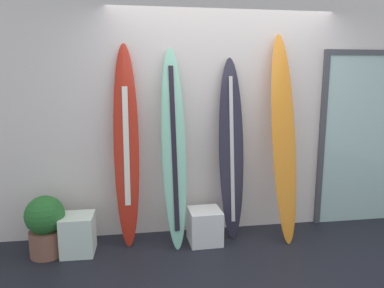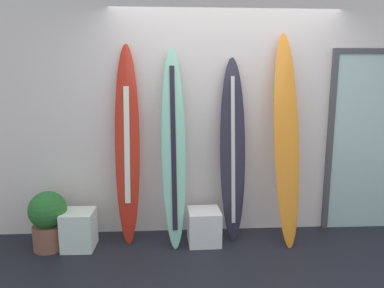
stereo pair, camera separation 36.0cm
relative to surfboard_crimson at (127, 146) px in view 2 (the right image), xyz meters
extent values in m
cube|color=black|center=(1.07, -1.01, -1.07)|extent=(8.00, 8.00, 0.04)
cube|color=silver|center=(1.07, 0.29, 0.35)|extent=(7.20, 0.20, 2.80)
ellipsoid|color=red|center=(0.00, 0.00, 0.01)|extent=(0.26, 0.36, 2.12)
cube|color=silver|center=(0.00, -0.03, 0.02)|extent=(0.06, 0.18, 1.22)
cone|color=black|center=(0.00, -0.08, -0.86)|extent=(0.07, 0.08, 0.11)
ellipsoid|color=#84C9AC|center=(0.49, -0.08, -0.01)|extent=(0.28, 0.49, 2.09)
cube|color=black|center=(0.49, -0.10, 0.00)|extent=(0.07, 0.36, 1.69)
ellipsoid|color=#262332|center=(1.13, 0.00, -0.06)|extent=(0.28, 0.33, 1.99)
cube|color=beige|center=(1.13, -0.03, -0.05)|extent=(0.04, 0.22, 1.57)
ellipsoid|color=orange|center=(1.69, -0.11, 0.07)|extent=(0.29, 0.54, 2.25)
cone|color=black|center=(1.69, -0.27, -0.85)|extent=(0.07, 0.09, 0.11)
cube|color=white|center=(0.81, -0.15, -0.86)|extent=(0.35, 0.35, 0.37)
cube|color=white|center=(-0.51, -0.19, -0.85)|extent=(0.33, 0.33, 0.40)
cube|color=silver|center=(2.81, 0.17, -0.04)|extent=(0.99, 0.02, 2.03)
cube|color=#47474C|center=(2.29, 0.17, -0.04)|extent=(0.06, 0.06, 2.03)
cube|color=#47474C|center=(2.81, 0.17, 1.01)|extent=(1.11, 0.06, 0.06)
cylinder|color=brown|center=(-0.82, -0.18, -0.92)|extent=(0.33, 0.33, 0.26)
sphere|color=#28682C|center=(-0.82, -0.18, -0.62)|extent=(0.38, 0.38, 0.38)
camera|label=1|loc=(0.10, -3.75, 0.71)|focal=33.62mm
camera|label=2|loc=(0.46, -3.79, 0.71)|focal=33.62mm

